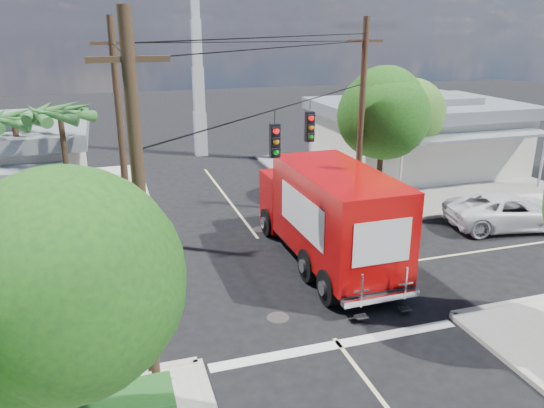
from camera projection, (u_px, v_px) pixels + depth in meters
name	position (u px, v px, depth m)	size (l,w,h in m)	color
ground	(289.00, 279.00, 18.98)	(120.00, 120.00, 0.00)	black
sidewalk_ne	(399.00, 175.00, 31.90)	(14.12, 14.12, 0.14)	#9D988E
sidewalk_nw	(3.00, 211.00, 25.67)	(14.12, 14.12, 0.14)	#9D988E
road_markings	(303.00, 298.00, 17.64)	(32.00, 32.00, 0.01)	beige
building_ne	(416.00, 133.00, 32.62)	(11.80, 10.20, 4.50)	silver
radio_tower	(198.00, 73.00, 35.38)	(0.80, 0.80, 17.00)	silver
tree_sw_front	(44.00, 298.00, 8.78)	(3.88, 3.78, 6.03)	#422D1C
tree_ne_front	(384.00, 110.00, 25.62)	(4.21, 4.14, 6.66)	#422D1C
tree_ne_back	(406.00, 112.00, 28.54)	(3.77, 3.66, 5.82)	#422D1C
palm_nw_front	(60.00, 116.00, 21.99)	(3.01, 3.08, 5.59)	#422D1C
palm_nw_back	(14.00, 122.00, 22.89)	(3.01, 3.08, 5.19)	#422D1C
utility_poles	(232.00, 145.00, 18.48)	(12.00, 10.68, 9.00)	#473321
vending_boxes	(371.00, 194.00, 26.22)	(1.90, 0.50, 1.10)	#A11219
delivery_truck	(328.00, 214.00, 19.74)	(2.96, 8.88, 3.81)	black
parked_car	(510.00, 211.00, 23.60)	(2.58, 5.59, 1.55)	silver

